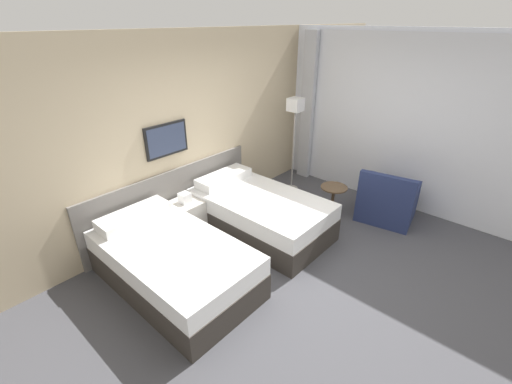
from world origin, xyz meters
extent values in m
plane|color=#47474C|center=(0.00, 0.00, 0.00)|extent=(16.00, 16.00, 0.00)
cube|color=#C6B28E|center=(0.00, 2.10, 1.35)|extent=(10.00, 0.06, 2.70)
cube|color=slate|center=(-0.48, 2.05, 0.46)|extent=(2.79, 0.04, 0.91)
cube|color=black|center=(-0.48, 2.06, 1.36)|extent=(0.64, 0.03, 0.44)
cube|color=#333D56|center=(-0.48, 2.04, 1.36)|extent=(0.58, 0.01, 0.38)
cube|color=white|center=(2.48, -0.21, 1.35)|extent=(0.06, 4.57, 2.70)
cube|color=silver|center=(2.44, -0.21, 1.32)|extent=(0.03, 4.21, 2.64)
cube|color=#B7BAC1|center=(2.35, 1.72, 1.32)|extent=(0.10, 0.24, 2.64)
cube|color=#332D28|center=(-1.24, 1.04, 0.17)|extent=(1.12, 1.96, 0.33)
cube|color=white|center=(-1.24, 1.04, 0.45)|extent=(1.10, 1.94, 0.23)
cube|color=white|center=(-1.24, 1.79, 0.63)|extent=(0.89, 0.34, 0.13)
cube|color=#332D28|center=(0.28, 1.04, 0.17)|extent=(1.12, 1.96, 0.33)
cube|color=white|center=(0.28, 1.04, 0.45)|extent=(1.10, 1.94, 0.23)
cube|color=white|center=(0.28, 1.79, 0.63)|extent=(0.89, 0.34, 0.13)
cube|color=beige|center=(-0.48, 1.78, 0.26)|extent=(0.40, 0.42, 0.52)
cube|color=white|center=(-0.48, 1.78, 0.59)|extent=(0.14, 0.14, 0.14)
cylinder|color=#9E9993|center=(1.70, 1.53, 0.01)|extent=(0.24, 0.24, 0.02)
cylinder|color=#9E9993|center=(1.70, 1.53, 0.73)|extent=(0.02, 0.02, 1.42)
cube|color=white|center=(1.70, 1.53, 1.54)|extent=(0.22, 0.22, 0.21)
cylinder|color=brown|center=(1.33, 0.48, 0.01)|extent=(0.26, 0.26, 0.01)
cylinder|color=brown|center=(1.33, 0.48, 0.26)|extent=(0.05, 0.05, 0.48)
cylinder|color=brown|center=(1.33, 0.48, 0.51)|extent=(0.40, 0.40, 0.02)
cube|color=navy|center=(1.87, -0.17, 0.21)|extent=(0.87, 0.91, 0.41)
cube|color=navy|center=(1.55, -0.22, 0.62)|extent=(0.23, 0.79, 0.42)
cube|color=navy|center=(1.93, -0.51, 0.50)|extent=(0.64, 0.20, 0.18)
cube|color=navy|center=(1.81, 0.18, 0.50)|extent=(0.64, 0.20, 0.18)
camera|label=1|loc=(-2.95, -1.73, 2.81)|focal=24.00mm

